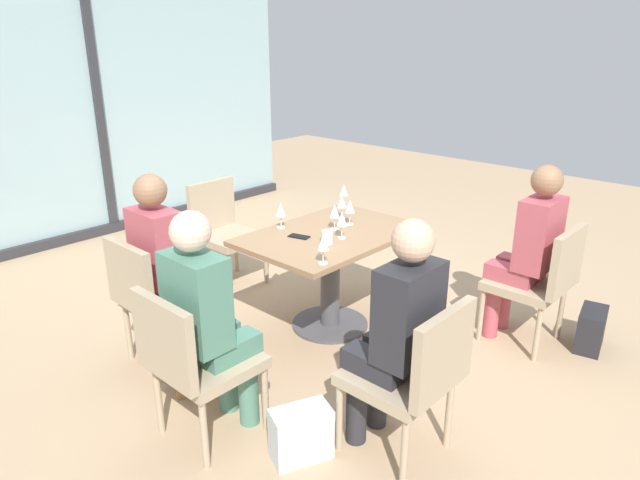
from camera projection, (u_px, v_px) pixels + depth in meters
ground_plane at (330, 325)px, 4.18m from camera, size 12.00×12.00×0.00m
window_wall_backdrop at (99, 119)px, 5.80m from camera, size 4.78×0.10×2.70m
dining_table_main at (330, 258)px, 4.00m from camera, size 1.23×0.83×0.73m
chair_far_left at (154, 294)px, 3.53m from camera, size 0.50×0.46×0.87m
chair_front_right at (541, 278)px, 3.77m from camera, size 0.46×0.50×0.87m
chair_side_end at (193, 358)px, 2.84m from camera, size 0.50×0.46×0.87m
chair_front_left at (414, 372)px, 2.72m from camera, size 0.46×0.50×0.87m
chair_near_window at (224, 227)px, 4.78m from camera, size 0.46×0.51×0.87m
person_far_left at (166, 260)px, 3.54m from camera, size 0.39×0.34×1.26m
person_front_right at (529, 246)px, 3.77m from camera, size 0.34×0.39×1.26m
person_side_end at (207, 314)px, 2.85m from camera, size 0.39×0.34×1.26m
person_front_left at (397, 327)px, 2.72m from camera, size 0.34×0.39×1.26m
wine_glass_0 at (344, 191)px, 4.48m from camera, size 0.07×0.07×0.18m
wine_glass_1 at (350, 207)px, 4.06m from camera, size 0.07×0.07×0.18m
wine_glass_2 at (342, 220)px, 3.78m from camera, size 0.07×0.07×0.18m
wine_glass_3 at (323, 243)px, 3.36m from camera, size 0.07×0.07×0.18m
wine_glass_4 at (342, 202)px, 4.19m from camera, size 0.07×0.07×0.18m
wine_glass_5 at (335, 212)px, 3.95m from camera, size 0.07×0.07×0.18m
wine_glass_6 at (281, 210)px, 3.99m from camera, size 0.07×0.07×0.18m
coffee_cup at (327, 237)px, 3.71m from camera, size 0.08×0.08×0.09m
cell_phone_on_table at (299, 237)px, 3.84m from camera, size 0.11×0.16×0.01m
handbag_0 at (199, 369)px, 3.39m from camera, size 0.34×0.28×0.28m
handbag_1 at (591, 329)px, 3.84m from camera, size 0.33×0.22×0.28m
handbag_2 at (301, 434)px, 2.84m from camera, size 0.34×0.27×0.28m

